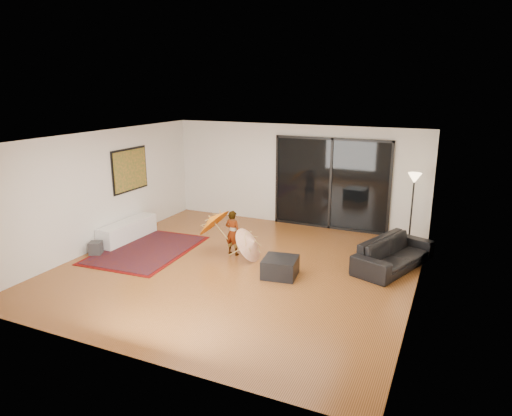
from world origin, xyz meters
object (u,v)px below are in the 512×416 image
Objects in this scene: media_console at (128,231)px; sofa at (394,253)px; ottoman at (280,267)px; child at (233,233)px.

sofa is at bearing 9.10° from media_console.
child is (-1.41, 0.69, 0.32)m from ottoman.
child reaches higher than sofa.
ottoman is 1.60m from child.
media_console is at bearing 173.13° from ottoman.
child is at bearing 4.61° from media_console.
ottoman is at bearing 159.14° from child.
sofa is (6.20, 0.90, 0.07)m from media_console.
child reaches higher than ottoman.
media_console is at bearing 8.98° from child.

